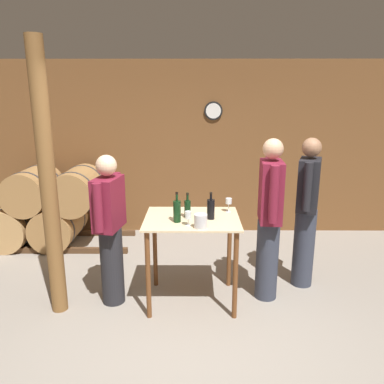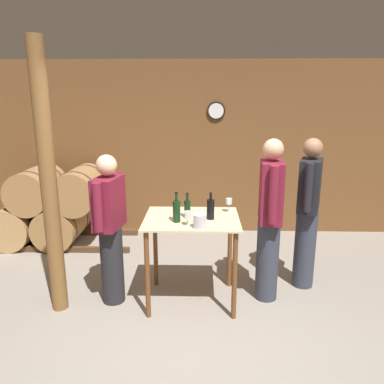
{
  "view_description": "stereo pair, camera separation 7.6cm",
  "coord_description": "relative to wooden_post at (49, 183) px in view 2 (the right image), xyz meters",
  "views": [
    {
      "loc": [
        -0.04,
        -3.11,
        2.18
      ],
      "look_at": [
        -0.07,
        0.66,
        1.2
      ],
      "focal_mm": 35.0,
      "sensor_mm": 36.0,
      "label": 1
    },
    {
      "loc": [
        0.03,
        -3.11,
        2.18
      ],
      "look_at": [
        -0.07,
        0.66,
        1.2
      ],
      "focal_mm": 35.0,
      "sensor_mm": 36.0,
      "label": 2
    }
  ],
  "objects": [
    {
      "name": "wooden_post",
      "position": [
        0.0,
        0.0,
        0.0
      ],
      "size": [
        0.16,
        0.16,
        2.7
      ],
      "color": "brown",
      "rests_on": "ground_plane"
    },
    {
      "name": "wine_glass_near_center",
      "position": [
        1.78,
        0.4,
        -0.29
      ],
      "size": [
        0.07,
        0.07,
        0.15
      ],
      "color": "silver",
      "rests_on": "tasting_table"
    },
    {
      "name": "back_wall",
      "position": [
        1.45,
        2.4,
        0.0
      ],
      "size": [
        8.4,
        0.08,
        2.7
      ],
      "color": "brown",
      "rests_on": "ground_plane"
    },
    {
      "name": "wine_bottle_left",
      "position": [
        1.34,
        0.2,
        -0.3
      ],
      "size": [
        0.07,
        0.07,
        0.27
      ],
      "color": "black",
      "rests_on": "tasting_table"
    },
    {
      "name": "tasting_table",
      "position": [
        1.38,
        0.19,
        -0.59
      ],
      "size": [
        0.98,
        0.78,
        0.95
      ],
      "color": "beige",
      "rests_on": "ground_plane"
    },
    {
      "name": "ground_plane",
      "position": [
        1.45,
        -0.38,
        -1.35
      ],
      "size": [
        14.0,
        14.0,
        0.0
      ],
      "primitive_type": "plane",
      "color": "gray"
    },
    {
      "name": "ice_bucket",
      "position": [
        1.47,
        -0.11,
        -0.34
      ],
      "size": [
        0.13,
        0.13,
        0.14
      ],
      "color": "silver",
      "rests_on": "tasting_table"
    },
    {
      "name": "barrel_rack",
      "position": [
        -0.78,
        1.78,
        -0.78
      ],
      "size": [
        2.8,
        0.87,
        1.17
      ],
      "color": "#4C331E",
      "rests_on": "ground_plane"
    },
    {
      "name": "person_host",
      "position": [
        2.2,
        0.27,
        -0.42
      ],
      "size": [
        0.25,
        0.59,
        1.76
      ],
      "color": "#333847",
      "rests_on": "ground_plane"
    },
    {
      "name": "person_visitor_with_scarf",
      "position": [
        2.68,
        0.56,
        -0.43
      ],
      "size": [
        0.34,
        0.56,
        1.73
      ],
      "color": "#333847",
      "rests_on": "ground_plane"
    },
    {
      "name": "wine_bottle_far_left",
      "position": [
        1.23,
        0.06,
        -0.29
      ],
      "size": [
        0.08,
        0.08,
        0.31
      ],
      "color": "black",
      "rests_on": "tasting_table"
    },
    {
      "name": "person_visitor_bearded",
      "position": [
        0.53,
        0.16,
        -0.5
      ],
      "size": [
        0.29,
        0.58,
        1.61
      ],
      "color": "#232328",
      "rests_on": "ground_plane"
    },
    {
      "name": "wine_bottle_center",
      "position": [
        1.58,
        0.16,
        -0.29
      ],
      "size": [
        0.08,
        0.08,
        0.28
      ],
      "color": "black",
      "rests_on": "tasting_table"
    },
    {
      "name": "wine_glass_near_left",
      "position": [
        1.35,
        -0.04,
        -0.3
      ],
      "size": [
        0.06,
        0.06,
        0.14
      ],
      "color": "silver",
      "rests_on": "tasting_table"
    }
  ]
}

